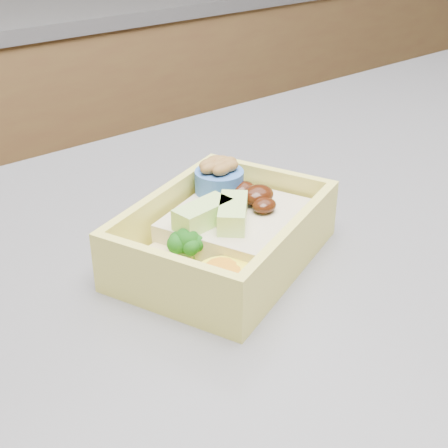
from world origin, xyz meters
TOP-DOWN VIEW (x-y plane):
  - bento_box at (-0.14, 0.05)m, footprint 0.19×0.16m

SIDE VIEW (x-z plane):
  - bento_box at x=-0.14m, z-range 0.91..0.97m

